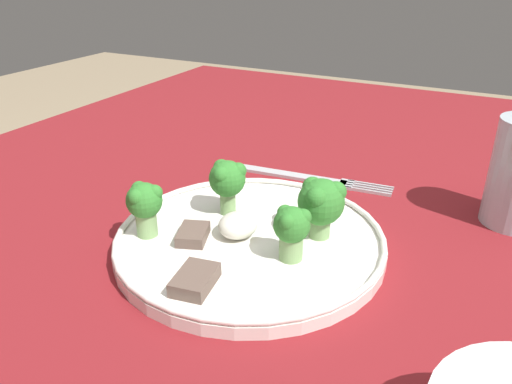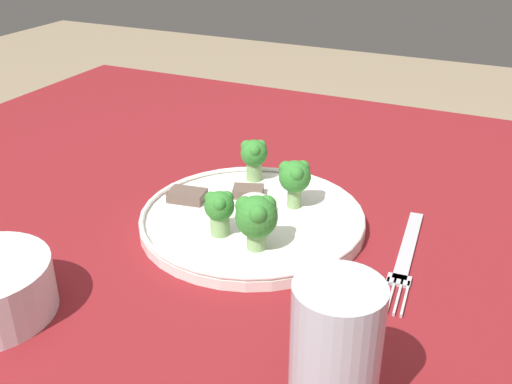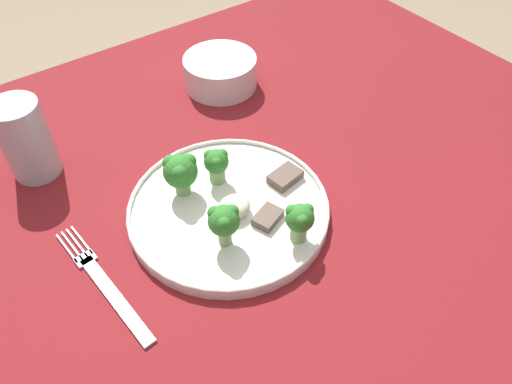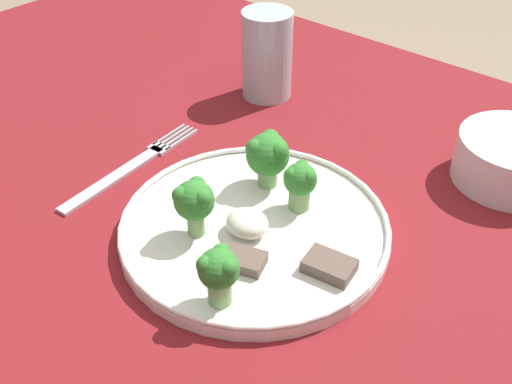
{
  "view_description": "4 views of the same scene",
  "coord_description": "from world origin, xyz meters",
  "px_view_note": "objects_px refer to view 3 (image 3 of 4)",
  "views": [
    {
      "loc": [
        0.42,
        0.22,
        1.04
      ],
      "look_at": [
        0.04,
        0.02,
        0.83
      ],
      "focal_mm": 35.0,
      "sensor_mm": 36.0,
      "label": 1
    },
    {
      "loc": [
        -0.21,
        0.57,
        1.13
      ],
      "look_at": [
        0.05,
        0.01,
        0.82
      ],
      "focal_mm": 42.0,
      "sensor_mm": 36.0,
      "label": 2
    },
    {
      "loc": [
        -0.17,
        -0.35,
        1.28
      ],
      "look_at": [
        0.08,
        -0.0,
        0.82
      ],
      "focal_mm": 35.0,
      "sensor_mm": 36.0,
      "label": 3
    },
    {
      "loc": [
        0.34,
        -0.31,
        1.17
      ],
      "look_at": [
        0.05,
        0.02,
        0.83
      ],
      "focal_mm": 42.0,
      "sensor_mm": 36.0,
      "label": 4
    }
  ],
  "objects_px": {
    "cream_bowl": "(220,73)",
    "fork": "(104,284)",
    "dinner_plate": "(229,209)",
    "drinking_glass": "(27,143)"
  },
  "relations": [
    {
      "from": "dinner_plate",
      "to": "drinking_glass",
      "type": "xyz_separation_m",
      "value": [
        -0.17,
        0.23,
        0.04
      ]
    },
    {
      "from": "fork",
      "to": "drinking_glass",
      "type": "height_order",
      "value": "drinking_glass"
    },
    {
      "from": "dinner_plate",
      "to": "cream_bowl",
      "type": "bearing_deg",
      "value": 58.71
    },
    {
      "from": "cream_bowl",
      "to": "fork",
      "type": "bearing_deg",
      "value": -142.27
    },
    {
      "from": "dinner_plate",
      "to": "drinking_glass",
      "type": "distance_m",
      "value": 0.29
    },
    {
      "from": "dinner_plate",
      "to": "fork",
      "type": "height_order",
      "value": "dinner_plate"
    },
    {
      "from": "drinking_glass",
      "to": "dinner_plate",
      "type": "bearing_deg",
      "value": -52.55
    },
    {
      "from": "cream_bowl",
      "to": "drinking_glass",
      "type": "bearing_deg",
      "value": -176.02
    },
    {
      "from": "drinking_glass",
      "to": "cream_bowl",
      "type": "bearing_deg",
      "value": 3.98
    },
    {
      "from": "fork",
      "to": "cream_bowl",
      "type": "xyz_separation_m",
      "value": [
        0.33,
        0.26,
        0.02
      ]
    }
  ]
}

